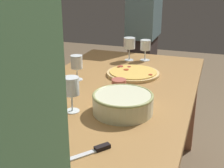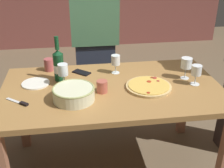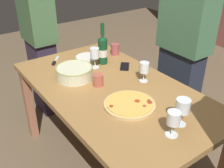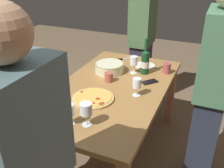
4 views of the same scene
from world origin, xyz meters
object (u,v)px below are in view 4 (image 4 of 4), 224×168
Objects in this scene: dining_table at (112,96)px; cup_amber at (109,77)px; person_guest_left at (142,42)px; serving_bowl at (109,67)px; cup_ceramic at (167,68)px; pizza_knife at (123,59)px; wine_glass_far_left at (86,110)px; side_plate at (145,66)px; wine_bottle at (145,61)px; wine_glass_near_pizza at (134,62)px; person_host at (212,91)px; cell_phone at (150,82)px; pizza at (93,98)px; wine_glass_by_bottle at (137,84)px; wine_glass_far_right at (69,110)px.

dining_table is 18.63× the size of cup_amber.
person_guest_left reaches higher than cup_amber.
cup_ceramic is (-0.19, 0.52, 0.00)m from serving_bowl.
wine_glass_far_left is at bearing 10.07° from pizza_knife.
serving_bowl is at bearing -45.07° from side_plate.
wine_bottle is 0.11m from wine_glass_near_pizza.
serving_bowl is 0.98m from person_host.
cell_phone is at bearing 45.18° from pizza_knife.
pizza is at bearing -29.87° from cup_ceramic.
side_plate is (-0.56, 0.13, 0.10)m from dining_table.
wine_glass_far_left is 1.95× the size of cup_amber.
serving_bowl is 0.52m from wine_glass_by_bottle.
wine_glass_far_right is 1.16m from cup_ceramic.
wine_glass_near_pizza is (0.03, -0.10, -0.01)m from wine_bottle.
dining_table is 0.35m from serving_bowl.
wine_bottle is (-0.64, 0.23, 0.11)m from pizza.
wine_glass_far_left is (0.92, -0.01, 0.00)m from wine_glass_near_pizza.
side_plate is (-0.09, -0.24, -0.05)m from cup_ceramic.
dining_table is 0.65m from wine_glass_far_right.
cell_phone is at bearing 145.06° from pizza.
wine_glass_near_pizza reaches higher than cell_phone.
cup_amber is at bearing -177.34° from pizza.
cup_amber is at bearing -140.55° from dining_table.
serving_bowl is 0.44m from cell_phone.
wine_bottle is 1.67× the size of side_plate.
wine_bottle is 0.39m from cup_amber.
wine_bottle is 3.39× the size of cup_ceramic.
person_guest_left is at bearing -158.87° from side_plate.
cup_ceramic is at bearing 166.68° from wine_glass_by_bottle.
cup_amber is 0.53× the size of pizza_knife.
cup_amber is 0.42× the size of side_plate.
wine_bottle is at bearing 15.36° from person_guest_left.
person_host is at bearing 68.07° from wine_glass_near_pizza.
serving_bowl is 0.22m from cup_amber.
person_guest_left is (-0.83, 0.06, 0.02)m from serving_bowl.
cup_ceramic reaches higher than pizza.
person_guest_left is at bearing -160.26° from wine_bottle.
serving_bowl reaches higher than pizza.
side_plate is (-0.18, -0.05, -0.12)m from wine_bottle.
cup_amber is 0.52m from side_plate.
dining_table is 0.47m from wine_bottle.
person_guest_left is (-0.90, -0.36, 0.06)m from cell_phone.
person_host is at bearing 58.66° from pizza_knife.
pizza is at bearing -2.91° from person_guest_left.
pizza_knife is at bearing 176.29° from cell_phone.
side_plate is at bearing 134.93° from serving_bowl.
wine_glass_by_bottle is 0.35m from cup_amber.
cup_amber is at bearing -178.12° from wine_glass_far_right.
serving_bowl reaches higher than pizza_knife.
dining_table is at bearing 13.16° from pizza_knife.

